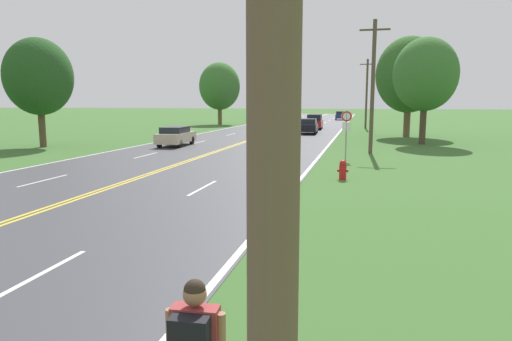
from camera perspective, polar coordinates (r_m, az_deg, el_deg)
The scene contains 13 objects.
fire_hydrant at distance 19.16m, azimuth 10.80°, elevation 0.10°, with size 0.46×0.30×0.82m.
traffic_sign at distance 25.52m, azimuth 11.24°, elevation 5.86°, with size 0.60×0.10×2.71m.
utility_pole_midground at distance 29.15m, azimuth 14.39°, elevation 10.29°, with size 1.80×0.24×8.06m.
utility_pole_far at distance 56.30m, azimuth 13.66°, elevation 9.43°, with size 1.80×0.24×8.12m.
tree_left_verge at distance 43.86m, azimuth 18.60°, elevation 11.26°, with size 5.87×5.87×8.94m.
tree_behind_sign at distance 35.57m, azimuth -25.53°, elevation 10.51°, with size 4.61×4.61×7.56m.
tree_mid_treeline at distance 64.03m, azimuth -4.58°, elevation 10.45°, with size 5.62×5.62×8.50m.
tree_right_cluster at distance 36.55m, azimuth 20.43°, elevation 11.18°, with size 4.68×4.68×7.88m.
car_champagne_sedan_approaching at distance 33.57m, azimuth -10.00°, elevation 4.28°, with size 1.90×4.27×1.41m.
car_black_sedan_mid_near at distance 45.81m, azimuth 6.45°, elevation 5.54°, with size 2.05×4.06×1.50m.
car_red_van_mid_far at distance 53.61m, azimuth 7.34°, elevation 6.10°, with size 1.94×4.71×1.73m.
car_maroon_suv_receding at distance 63.23m, azimuth 3.27°, elevation 6.59°, with size 1.89×3.97×1.82m.
car_dark_blue_sedan_distant at distance 81.18m, azimuth 10.54°, elevation 6.78°, with size 2.00×4.17×1.48m.
Camera 1 is at (9.24, 0.67, 3.21)m, focal length 32.00 mm.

